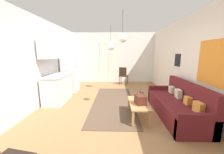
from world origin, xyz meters
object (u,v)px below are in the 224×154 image
object	(u,v)px
handbag	(140,99)
pendant_lamp_near	(122,38)
bamboo_vase	(141,96)
accent_chair	(123,75)
couch	(178,105)
refrigerator	(70,70)
coffee_table	(138,104)
pendant_lamp_far	(111,46)

from	to	relation	value
handbag	pendant_lamp_near	distance (m)	1.61
bamboo_vase	accent_chair	size ratio (longest dim) A/B	0.49
couch	accent_chair	bearing A→B (deg)	110.10
couch	refrigerator	world-z (taller)	refrigerator
refrigerator	coffee_table	bearing A→B (deg)	-42.01
pendant_lamp_near	handbag	bearing A→B (deg)	-47.39
refrigerator	accent_chair	distance (m)	2.65
handbag	couch	bearing A→B (deg)	13.34
refrigerator	handbag	bearing A→B (deg)	-43.02
couch	refrigerator	bearing A→B (deg)	149.31
handbag	pendant_lamp_near	size ratio (longest dim) A/B	0.41
handbag	bamboo_vase	bearing A→B (deg)	74.22
accent_chair	pendant_lamp_near	world-z (taller)	pendant_lamp_near
refrigerator	pendant_lamp_far	bearing A→B (deg)	1.41
handbag	coffee_table	bearing A→B (deg)	103.09
accent_chair	pendant_lamp_far	distance (m)	1.94
coffee_table	pendant_lamp_far	world-z (taller)	pendant_lamp_far
bamboo_vase	pendant_lamp_near	bearing A→B (deg)	158.59
bamboo_vase	refrigerator	world-z (taller)	refrigerator
accent_chair	refrigerator	bearing A→B (deg)	47.52
couch	refrigerator	distance (m)	4.14
couch	pendant_lamp_near	xyz separation A→B (m)	(-1.45, 0.23, 1.72)
bamboo_vase	pendant_lamp_near	xyz separation A→B (m)	(-0.51, 0.20, 1.48)
accent_chair	pendant_lamp_far	bearing A→B (deg)	82.81
couch	refrigerator	xyz separation A→B (m)	(-3.52, 2.09, 0.62)
refrigerator	pendant_lamp_near	size ratio (longest dim) A/B	2.23
pendant_lamp_near	couch	bearing A→B (deg)	-8.86
refrigerator	pendant_lamp_near	bearing A→B (deg)	-42.02
accent_chair	pendant_lamp_far	xyz separation A→B (m)	(-0.59, -1.24, 1.37)
couch	pendant_lamp_near	size ratio (longest dim) A/B	2.63
bamboo_vase	refrigerator	size ratio (longest dim) A/B	0.25
pendant_lamp_far	couch	bearing A→B (deg)	-49.47
bamboo_vase	accent_chair	world-z (taller)	accent_chair
coffee_table	couch	bearing A→B (deg)	7.61
accent_chair	pendant_lamp_near	xyz separation A→B (m)	(-0.22, -3.14, 1.50)
couch	bamboo_vase	xyz separation A→B (m)	(-0.95, 0.03, 0.24)
accent_chair	bamboo_vase	bearing A→B (deg)	113.27
couch	accent_chair	distance (m)	3.60
pendant_lamp_near	pendant_lamp_far	size ratio (longest dim) A/B	0.83
couch	pendant_lamp_near	world-z (taller)	pendant_lamp_near
couch	accent_chair	world-z (taller)	accent_chair
coffee_table	pendant_lamp_far	size ratio (longest dim) A/B	1.00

